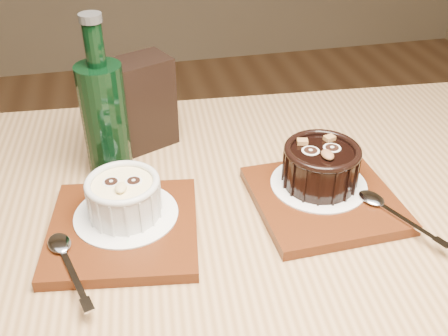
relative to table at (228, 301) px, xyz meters
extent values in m
cube|color=olive|center=(0.00, 0.00, 0.07)|extent=(1.25, 0.88, 0.04)
cylinder|color=olive|center=(0.57, 0.31, -0.30)|extent=(0.06, 0.06, 0.71)
cube|color=#55240E|center=(-0.12, 0.06, 0.10)|extent=(0.20, 0.20, 0.01)
cylinder|color=white|center=(-0.11, 0.07, 0.11)|extent=(0.13, 0.13, 0.00)
cylinder|color=silver|center=(-0.11, 0.07, 0.13)|extent=(0.09, 0.09, 0.05)
cylinder|color=#F7E196|center=(-0.11, 0.07, 0.15)|extent=(0.07, 0.07, 0.00)
torus|color=silver|center=(-0.11, 0.07, 0.16)|extent=(0.09, 0.09, 0.01)
cylinder|color=black|center=(-0.13, 0.08, 0.15)|extent=(0.02, 0.02, 0.00)
cylinder|color=black|center=(-0.10, 0.08, 0.15)|extent=(0.02, 0.02, 0.00)
ellipsoid|color=#DFC682|center=(-0.12, 0.06, 0.16)|extent=(0.02, 0.02, 0.01)
cube|color=#55240E|center=(0.14, 0.06, 0.10)|extent=(0.19, 0.19, 0.01)
cylinder|color=white|center=(0.14, 0.08, 0.11)|extent=(0.13, 0.13, 0.00)
cylinder|color=black|center=(0.14, 0.08, 0.13)|extent=(0.10, 0.10, 0.05)
cylinder|color=black|center=(0.14, 0.08, 0.16)|extent=(0.08, 0.08, 0.00)
torus|color=black|center=(0.14, 0.08, 0.16)|extent=(0.10, 0.10, 0.01)
cylinder|color=black|center=(0.13, 0.09, 0.16)|extent=(0.02, 0.02, 0.00)
cylinder|color=black|center=(0.16, 0.09, 0.16)|extent=(0.02, 0.02, 0.00)
ellipsoid|color=brown|center=(0.15, 0.07, 0.16)|extent=(0.02, 0.02, 0.01)
cube|color=brown|center=(0.13, 0.11, 0.16)|extent=(0.02, 0.01, 0.01)
cube|color=brown|center=(0.16, 0.11, 0.16)|extent=(0.02, 0.01, 0.01)
cube|color=black|center=(-0.08, 0.27, 0.16)|extent=(0.12, 0.09, 0.14)
cylinder|color=black|center=(-0.13, 0.20, 0.17)|extent=(0.06, 0.06, 0.17)
cylinder|color=black|center=(-0.13, 0.20, 0.28)|extent=(0.02, 0.02, 0.06)
cylinder|color=#333333|center=(-0.13, 0.20, 0.32)|extent=(0.03, 0.03, 0.01)
camera|label=1|loc=(-0.11, -0.45, 0.52)|focal=42.00mm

